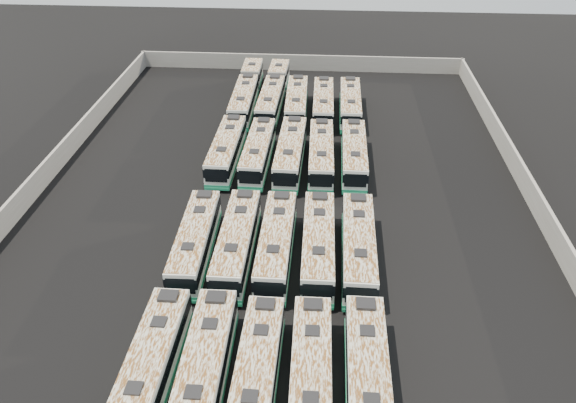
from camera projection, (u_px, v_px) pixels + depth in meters
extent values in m
plane|color=black|center=(278.00, 213.00, 49.04)|extent=(140.00, 140.00, 0.00)
cube|color=slate|center=(300.00, 63.00, 78.84)|extent=(45.20, 0.30, 2.20)
cube|color=slate|center=(542.00, 213.00, 47.11)|extent=(0.30, 73.20, 2.20)
cube|color=slate|center=(28.00, 193.00, 49.76)|extent=(0.30, 73.20, 2.20)
cube|color=silver|center=(150.00, 369.00, 32.57)|extent=(2.41, 11.16, 2.55)
cube|color=#1B7955|center=(152.00, 380.00, 33.08)|extent=(2.46, 11.21, 0.39)
cube|color=black|center=(149.00, 364.00, 32.34)|extent=(2.47, 11.22, 0.85)
cube|color=beige|center=(147.00, 354.00, 31.87)|extent=(2.37, 10.93, 0.06)
cube|color=black|center=(134.00, 388.00, 29.76)|extent=(0.89, 0.89, 0.13)
cube|color=black|center=(159.00, 322.00, 33.87)|extent=(0.89, 0.89, 0.13)
cube|color=black|center=(168.00, 296.00, 35.71)|extent=(1.22, 1.03, 0.24)
cylinder|color=black|center=(153.00, 337.00, 36.24)|extent=(0.27, 0.93, 0.93)
cylinder|color=black|center=(183.00, 339.00, 36.11)|extent=(0.27, 0.93, 0.93)
cube|color=silver|center=(204.00, 373.00, 32.35)|extent=(2.49, 11.33, 2.59)
cube|color=#1B7955|center=(205.00, 383.00, 32.87)|extent=(2.54, 11.38, 0.40)
cube|color=black|center=(203.00, 367.00, 32.12)|extent=(2.55, 11.39, 0.87)
cube|color=beige|center=(202.00, 357.00, 31.64)|extent=(2.44, 11.10, 0.07)
cube|color=black|center=(193.00, 392.00, 29.50)|extent=(0.91, 0.91, 0.13)
cube|color=black|center=(210.00, 324.00, 33.67)|extent=(0.91, 0.91, 0.13)
cube|color=black|center=(216.00, 297.00, 35.54)|extent=(1.24, 1.05, 0.24)
cylinder|color=black|center=(200.00, 339.00, 36.06)|extent=(0.28, 0.95, 0.94)
cylinder|color=black|center=(231.00, 340.00, 35.96)|extent=(0.28, 0.95, 0.94)
cube|color=silver|center=(256.00, 377.00, 32.16)|extent=(2.40, 10.86, 2.48)
cube|color=#1B7955|center=(257.00, 388.00, 32.65)|extent=(2.45, 10.91, 0.38)
cube|color=black|center=(256.00, 372.00, 31.93)|extent=(2.46, 10.93, 0.83)
cube|color=beige|center=(256.00, 362.00, 31.47)|extent=(2.35, 10.65, 0.06)
cube|color=black|center=(250.00, 396.00, 29.42)|extent=(0.87, 0.87, 0.13)
cube|color=black|center=(261.00, 330.00, 33.41)|extent=(0.87, 0.87, 0.13)
cube|color=black|center=(265.00, 304.00, 35.20)|extent=(1.19, 1.01, 0.23)
cylinder|color=black|center=(249.00, 344.00, 35.73)|extent=(0.26, 0.91, 0.90)
cylinder|color=black|center=(279.00, 346.00, 35.59)|extent=(0.26, 0.91, 0.90)
cube|color=silver|center=(311.00, 379.00, 32.05)|extent=(2.44, 10.96, 2.50)
cube|color=#1B7955|center=(311.00, 389.00, 32.55)|extent=(2.49, 11.01, 0.38)
cube|color=black|center=(311.00, 374.00, 31.83)|extent=(2.50, 11.02, 0.84)
cube|color=beige|center=(311.00, 363.00, 31.36)|extent=(2.39, 10.74, 0.06)
cube|color=black|center=(310.00, 398.00, 29.29)|extent=(0.88, 0.88, 0.13)
cube|color=black|center=(312.00, 331.00, 33.32)|extent=(0.88, 0.88, 0.13)
cube|color=black|center=(313.00, 305.00, 35.13)|extent=(1.20, 1.02, 0.24)
cylinder|color=black|center=(296.00, 345.00, 35.64)|extent=(0.27, 0.91, 0.91)
cylinder|color=black|center=(327.00, 347.00, 35.54)|extent=(0.27, 0.91, 0.91)
cube|color=silver|center=(367.00, 380.00, 31.95)|extent=(2.35, 11.15, 2.55)
cube|color=#1B7955|center=(366.00, 391.00, 32.45)|extent=(2.40, 11.20, 0.39)
cube|color=black|center=(368.00, 375.00, 31.72)|extent=(2.41, 11.21, 0.85)
cube|color=beige|center=(369.00, 364.00, 31.24)|extent=(2.30, 10.93, 0.07)
cube|color=black|center=(372.00, 400.00, 29.13)|extent=(0.88, 0.88, 0.13)
cube|color=black|center=(367.00, 331.00, 33.24)|extent=(0.88, 0.88, 0.13)
cube|color=black|center=(366.00, 304.00, 35.08)|extent=(1.21, 1.02, 0.24)
cylinder|color=black|center=(348.00, 345.00, 35.61)|extent=(0.26, 0.93, 0.93)
cylinder|color=black|center=(379.00, 347.00, 35.49)|extent=(0.26, 0.93, 0.93)
cube|color=silver|center=(195.00, 242.00, 42.99)|extent=(2.53, 10.92, 2.49)
cube|color=#1B7955|center=(197.00, 251.00, 43.49)|extent=(2.58, 10.97, 0.38)
cube|color=black|center=(195.00, 237.00, 42.77)|extent=(2.59, 10.98, 0.83)
cube|color=black|center=(180.00, 286.00, 38.26)|extent=(1.99, 0.11, 1.31)
cube|color=#1B7955|center=(182.00, 301.00, 39.01)|extent=(2.27, 0.16, 0.25)
cube|color=beige|center=(194.00, 228.00, 42.30)|extent=(2.48, 10.70, 0.06)
cube|color=black|center=(188.00, 246.00, 40.25)|extent=(0.88, 0.88, 0.13)
cube|color=black|center=(200.00, 210.00, 44.26)|extent=(0.88, 0.88, 0.13)
cube|color=black|center=(204.00, 194.00, 46.05)|extent=(1.20, 1.02, 0.24)
cylinder|color=black|center=(175.00, 282.00, 40.71)|extent=(0.28, 0.91, 0.91)
cylinder|color=black|center=(201.00, 283.00, 40.64)|extent=(0.28, 0.91, 0.91)
cylinder|color=black|center=(193.00, 227.00, 46.55)|extent=(0.28, 0.91, 0.91)
cylinder|color=black|center=(216.00, 227.00, 46.47)|extent=(0.28, 0.91, 0.91)
cube|color=silver|center=(237.00, 243.00, 42.82)|extent=(2.36, 11.16, 2.55)
cube|color=#1B7955|center=(238.00, 252.00, 43.33)|extent=(2.41, 11.21, 0.39)
cube|color=black|center=(237.00, 238.00, 42.59)|extent=(2.42, 11.22, 0.85)
cube|color=black|center=(224.00, 289.00, 37.97)|extent=(2.04, 0.07, 1.35)
cube|color=#1B7955|center=(226.00, 304.00, 38.74)|extent=(2.32, 0.11, 0.26)
cube|color=beige|center=(236.00, 229.00, 42.11)|extent=(2.31, 10.93, 0.07)
cube|color=black|center=(231.00, 248.00, 40.01)|extent=(0.89, 0.89, 0.13)
cube|color=black|center=(241.00, 210.00, 44.11)|extent=(0.89, 0.89, 0.13)
cube|color=black|center=(245.00, 194.00, 45.96)|extent=(1.21, 1.03, 0.24)
cylinder|color=black|center=(217.00, 284.00, 40.51)|extent=(0.26, 0.93, 0.93)
cylinder|color=black|center=(244.00, 286.00, 40.39)|extent=(0.26, 0.93, 0.93)
cylinder|color=black|center=(232.00, 227.00, 46.49)|extent=(0.26, 0.93, 0.93)
cylinder|color=black|center=(256.00, 228.00, 46.36)|extent=(0.26, 0.93, 0.93)
cube|color=silver|center=(276.00, 244.00, 42.71)|extent=(2.38, 11.07, 2.53)
cube|color=#1B7955|center=(277.00, 253.00, 43.21)|extent=(2.43, 11.13, 0.39)
cube|color=black|center=(276.00, 239.00, 42.48)|extent=(2.44, 11.14, 0.85)
cube|color=black|center=(269.00, 290.00, 37.90)|extent=(2.03, 0.07, 1.34)
cube|color=#1B7955|center=(269.00, 305.00, 38.66)|extent=(2.30, 0.11, 0.26)
cube|color=beige|center=(276.00, 230.00, 42.00)|extent=(2.33, 10.85, 0.06)
cube|color=black|center=(273.00, 249.00, 39.92)|extent=(0.88, 0.88, 0.13)
cube|color=black|center=(279.00, 211.00, 43.99)|extent=(0.88, 0.88, 0.13)
cube|color=black|center=(282.00, 195.00, 45.82)|extent=(1.20, 1.02, 0.24)
cylinder|color=black|center=(258.00, 285.00, 40.42)|extent=(0.26, 0.92, 0.92)
cylinder|color=black|center=(286.00, 287.00, 40.29)|extent=(0.26, 0.92, 0.92)
cylinder|color=black|center=(269.00, 228.00, 46.35)|extent=(0.26, 0.92, 0.92)
cylinder|color=black|center=(292.00, 229.00, 46.22)|extent=(0.26, 0.92, 0.92)
cube|color=silver|center=(318.00, 245.00, 42.54)|extent=(2.44, 11.16, 2.55)
cube|color=#1B7955|center=(318.00, 255.00, 43.04)|extent=(2.49, 11.21, 0.39)
cube|color=black|center=(319.00, 241.00, 42.31)|extent=(2.50, 11.22, 0.85)
cube|color=black|center=(317.00, 292.00, 37.69)|extent=(2.04, 0.08, 1.35)
cube|color=#1B7955|center=(317.00, 308.00, 38.46)|extent=(2.32, 0.12, 0.26)
cube|color=beige|center=(319.00, 231.00, 41.83)|extent=(2.39, 10.94, 0.06)
cube|color=black|center=(319.00, 251.00, 39.72)|extent=(0.89, 0.89, 0.13)
cube|color=black|center=(319.00, 212.00, 43.83)|extent=(0.89, 0.89, 0.13)
cube|color=black|center=(320.00, 196.00, 45.67)|extent=(1.22, 1.03, 0.24)
cylinder|color=black|center=(303.00, 288.00, 40.22)|extent=(0.27, 0.93, 0.93)
cylinder|color=black|center=(331.00, 289.00, 40.12)|extent=(0.27, 0.93, 0.93)
cylinder|color=black|center=(307.00, 230.00, 46.19)|extent=(0.27, 0.93, 0.93)
cylinder|color=black|center=(331.00, 230.00, 46.09)|extent=(0.27, 0.93, 0.93)
cube|color=silver|center=(358.00, 248.00, 42.28)|extent=(2.47, 11.26, 2.57)
cube|color=#1B7955|center=(358.00, 257.00, 42.79)|extent=(2.52, 11.31, 0.39)
cube|color=black|center=(359.00, 243.00, 42.05)|extent=(2.53, 11.32, 0.86)
cube|color=black|center=(361.00, 295.00, 37.39)|extent=(2.06, 0.08, 1.36)
cube|color=#1B7955|center=(359.00, 311.00, 38.17)|extent=(2.34, 0.13, 0.26)
cube|color=beige|center=(360.00, 233.00, 41.56)|extent=(2.42, 11.04, 0.07)
cube|color=black|center=(361.00, 253.00, 39.44)|extent=(0.90, 0.90, 0.13)
cube|color=black|center=(359.00, 214.00, 43.58)|extent=(0.90, 0.90, 0.13)
cube|color=black|center=(358.00, 198.00, 45.44)|extent=(1.23, 1.04, 0.24)
cylinder|color=black|center=(344.00, 290.00, 39.96)|extent=(0.27, 0.94, 0.94)
cylinder|color=black|center=(373.00, 292.00, 39.82)|extent=(0.27, 0.94, 0.94)
cylinder|color=black|center=(344.00, 231.00, 45.98)|extent=(0.27, 0.94, 0.94)
cylinder|color=black|center=(369.00, 232.00, 45.84)|extent=(0.27, 0.94, 0.94)
cube|color=silver|center=(227.00, 150.00, 55.56)|extent=(2.42, 11.09, 2.54)
cube|color=#1B7955|center=(227.00, 158.00, 56.07)|extent=(2.47, 11.14, 0.39)
cube|color=black|center=(226.00, 146.00, 55.33)|extent=(2.48, 11.15, 0.85)
cube|color=black|center=(216.00, 176.00, 50.75)|extent=(2.03, 0.08, 1.34)
cube|color=#1B7955|center=(217.00, 189.00, 51.52)|extent=(2.31, 0.12, 0.26)
cube|color=beige|center=(226.00, 138.00, 54.86)|extent=(2.37, 10.87, 0.06)
cube|color=black|center=(221.00, 149.00, 52.77)|extent=(0.88, 0.88, 0.13)
cube|color=black|center=(230.00, 127.00, 56.85)|extent=(0.88, 0.88, 0.13)
cube|color=black|center=(233.00, 117.00, 58.67)|extent=(1.21, 1.03, 0.24)
cylinder|color=black|center=(211.00, 178.00, 53.28)|extent=(0.27, 0.92, 0.92)
cylinder|color=black|center=(231.00, 179.00, 53.15)|extent=(0.27, 0.92, 0.92)
cylinder|color=black|center=(224.00, 144.00, 59.21)|extent=(0.27, 0.92, 0.92)
cylinder|color=black|center=(242.00, 144.00, 59.07)|extent=(0.27, 0.92, 0.92)
cube|color=silver|center=(258.00, 152.00, 55.27)|extent=(2.48, 10.84, 2.47)
cube|color=#1B7955|center=(258.00, 160.00, 55.76)|extent=(2.53, 10.89, 0.38)
cube|color=black|center=(258.00, 149.00, 55.05)|extent=(2.54, 10.90, 0.83)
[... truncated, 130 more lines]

